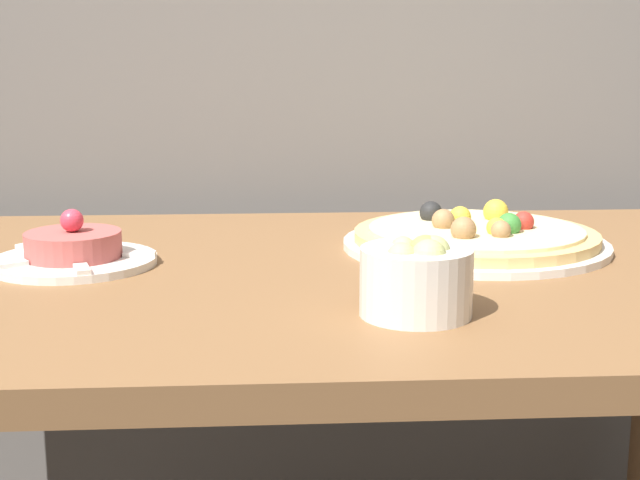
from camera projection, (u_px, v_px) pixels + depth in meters
dining_table at (318, 348)px, 1.11m from camera, size 1.29×0.77×0.75m
pizza_plate at (475, 237)px, 1.20m from camera, size 0.36×0.36×0.06m
tartare_plate at (74, 252)px, 1.10m from camera, size 0.20×0.20×0.07m
small_bowl at (417, 277)px, 0.88m from camera, size 0.11×0.11×0.08m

